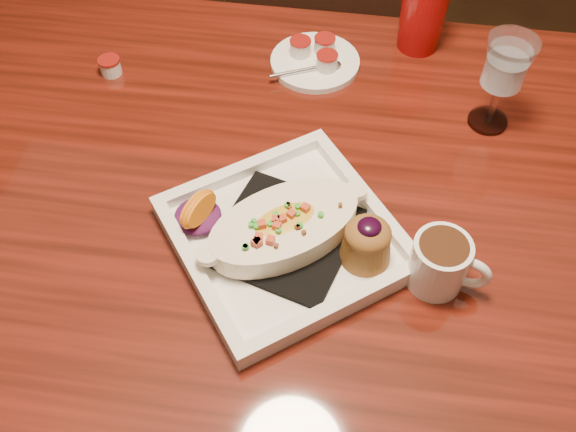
# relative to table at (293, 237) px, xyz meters

# --- Properties ---
(floor) EXTENTS (7.00, 7.00, 0.00)m
(floor) POSITION_rel_table_xyz_m (0.00, 0.00, -0.65)
(floor) COLOR black
(floor) RESTS_ON ground
(table) EXTENTS (1.50, 0.90, 0.75)m
(table) POSITION_rel_table_xyz_m (0.00, 0.00, 0.00)
(table) COLOR maroon
(table) RESTS_ON floor
(chair_far) EXTENTS (0.42, 0.42, 0.93)m
(chair_far) POSITION_rel_table_xyz_m (-0.00, 0.63, -0.15)
(chair_far) COLOR black
(chair_far) RESTS_ON floor
(plate) EXTENTS (0.39, 0.39, 0.08)m
(plate) POSITION_rel_table_xyz_m (0.01, -0.08, 0.12)
(plate) COLOR white
(plate) RESTS_ON table
(coffee_mug) EXTENTS (0.10, 0.07, 0.08)m
(coffee_mug) POSITION_rel_table_xyz_m (0.20, -0.11, 0.14)
(coffee_mug) COLOR white
(coffee_mug) RESTS_ON table
(goblet) EXTENTS (0.07, 0.07, 0.16)m
(goblet) POSITION_rel_table_xyz_m (0.28, 0.20, 0.21)
(goblet) COLOR silver
(goblet) RESTS_ON table
(saucer) EXTENTS (0.15, 0.15, 0.10)m
(saucer) POSITION_rel_table_xyz_m (-0.01, 0.29, 0.11)
(saucer) COLOR white
(saucer) RESTS_ON table
(creamer_loose) EXTENTS (0.04, 0.04, 0.03)m
(creamer_loose) POSITION_rel_table_xyz_m (-0.34, 0.22, 0.11)
(creamer_loose) COLOR silver
(creamer_loose) RESTS_ON table
(red_tumbler) EXTENTS (0.08, 0.08, 0.14)m
(red_tumbler) POSITION_rel_table_xyz_m (0.17, 0.37, 0.16)
(red_tumbler) COLOR #B30C0C
(red_tumbler) RESTS_ON table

